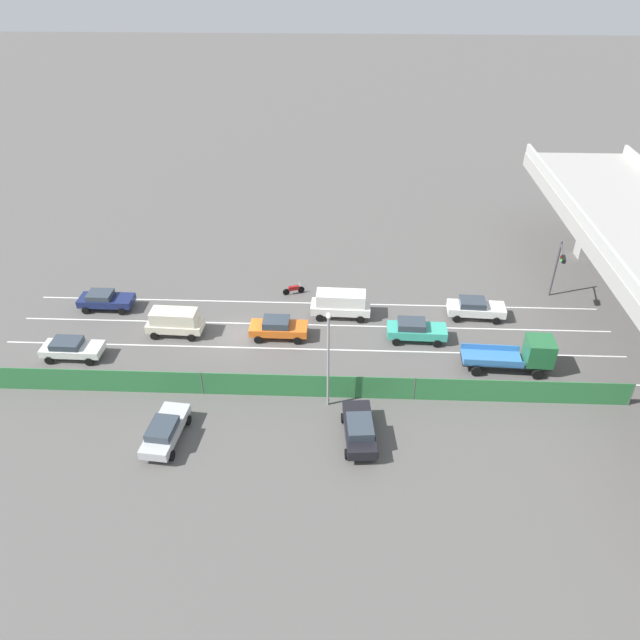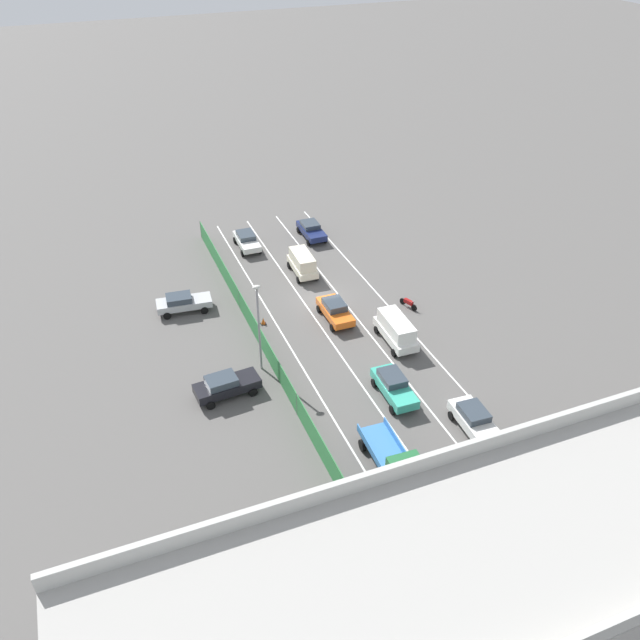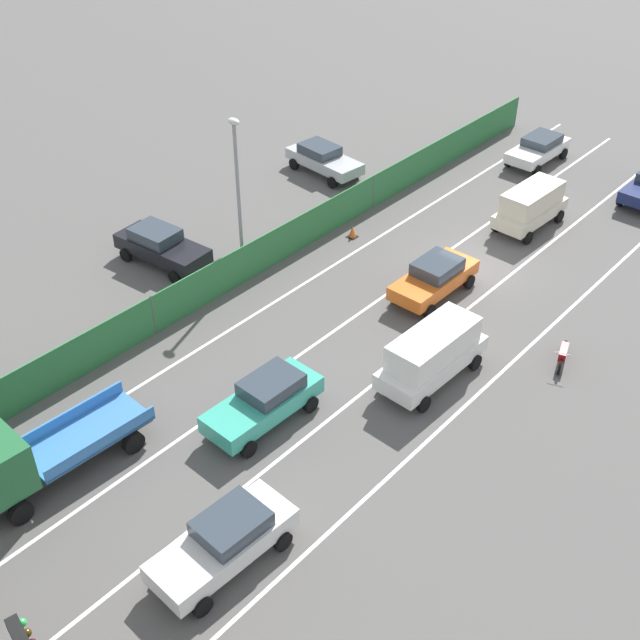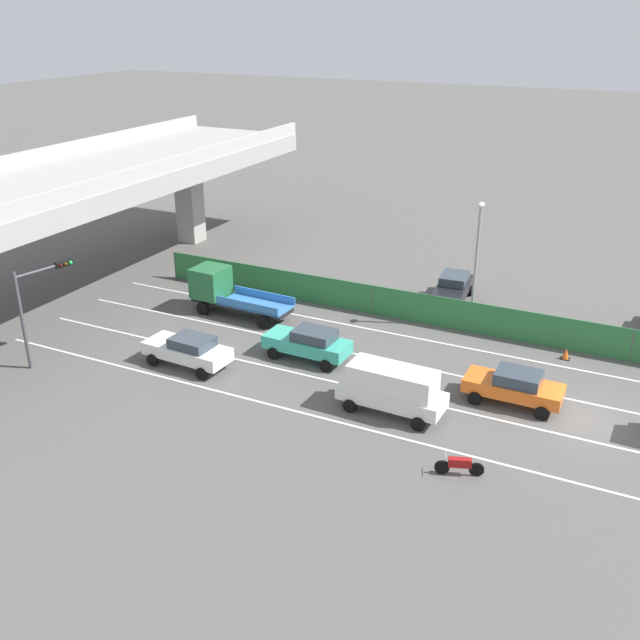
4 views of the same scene
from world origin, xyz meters
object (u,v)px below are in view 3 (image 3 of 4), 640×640
object	(u,v)px
car_van_cream	(531,205)
street_lamp	(238,183)
motorcycle	(563,354)
parked_sedan_dark	(161,245)
car_taxi_orange	(435,277)
car_van_white	(433,353)
flatbed_truck_blue	(24,460)
parked_wagon_silver	(323,158)
car_sedan_white	(539,148)
traffic_cone	(352,232)
car_taxi_teal	(265,400)
car_hatchback_white	(225,540)

from	to	relation	value
car_van_cream	street_lamp	xyz separation A→B (m)	(7.92, 12.30, 3.24)
motorcycle	parked_sedan_dark	size ratio (longest dim) A/B	0.39
car_taxi_orange	parked_sedan_dark	world-z (taller)	parked_sedan_dark
car_van_white	flatbed_truck_blue	xyz separation A→B (m)	(6.65, 13.35, 0.11)
parked_wagon_silver	motorcycle	bearing A→B (deg)	159.93
car_sedan_white	street_lamp	xyz separation A→B (m)	(4.54, 19.32, 3.59)
traffic_cone	car_taxi_orange	bearing A→B (deg)	165.58
car_van_cream	parked_sedan_dark	size ratio (longest dim) A/B	0.92
car_van_white	motorcycle	size ratio (longest dim) A/B	2.63
car_sedan_white	motorcycle	xyz separation A→B (m)	(-9.89, 15.90, -0.41)
car_van_cream	car_sedan_white	bearing A→B (deg)	-64.29
flatbed_truck_blue	car_van_white	bearing A→B (deg)	-116.47
motorcycle	traffic_cone	size ratio (longest dim) A/B	2.99
car_van_white	parked_wagon_silver	xyz separation A→B (m)	(14.89, -10.83, -0.37)
car_van_cream	street_lamp	size ratio (longest dim) A/B	0.60
flatbed_truck_blue	street_lamp	distance (m)	15.07
traffic_cone	parked_wagon_silver	bearing A→B (deg)	-37.67
car_taxi_teal	car_hatchback_white	distance (m)	6.24
car_taxi_teal	parked_wagon_silver	distance (m)	20.39
parked_wagon_silver	street_lamp	world-z (taller)	street_lamp
car_taxi_teal	parked_sedan_dark	bearing A→B (deg)	-22.05
parked_wagon_silver	street_lamp	xyz separation A→B (m)	(-3.85, 10.11, 3.57)
parked_wagon_silver	traffic_cone	bearing A→B (deg)	142.33
car_hatchback_white	traffic_cone	world-z (taller)	car_hatchback_white
car_sedan_white	street_lamp	bearing A→B (deg)	76.79
car_van_white	traffic_cone	bearing A→B (deg)	-34.98
car_van_white	flatbed_truck_blue	bearing A→B (deg)	63.53
car_van_white	car_sedan_white	size ratio (longest dim) A/B	1.10
car_sedan_white	motorcycle	distance (m)	18.73
flatbed_truck_blue	traffic_cone	size ratio (longest dim) A/B	10.22
motorcycle	parked_sedan_dark	bearing A→B (deg)	17.25
street_lamp	traffic_cone	distance (m)	7.28
car_van_white	flatbed_truck_blue	world-z (taller)	flatbed_truck_blue
car_hatchback_white	car_sedan_white	bearing A→B (deg)	-77.73
car_van_cream	motorcycle	world-z (taller)	car_van_cream
parked_sedan_dark	traffic_cone	distance (m)	9.32
car_van_white	traffic_cone	size ratio (longest dim) A/B	7.87
car_van_cream	parked_wagon_silver	bearing A→B (deg)	10.56
motorcycle	car_van_white	bearing A→B (deg)	50.81
car_taxi_teal	car_van_white	bearing A→B (deg)	-118.43
car_van_white	car_sedan_white	world-z (taller)	car_van_white
car_hatchback_white	parked_wagon_silver	bearing A→B (deg)	-55.32
car_taxi_orange	car_sedan_white	distance (m)	15.54
flatbed_truck_blue	parked_wagon_silver	xyz separation A→B (m)	(8.24, -24.18, -0.48)
motorcycle	street_lamp	xyz separation A→B (m)	(14.43, 3.43, 4.00)
flatbed_truck_blue	parked_wagon_silver	world-z (taller)	flatbed_truck_blue
parked_sedan_dark	motorcycle	bearing A→B (deg)	-162.75
car_taxi_teal	car_van_cream	world-z (taller)	car_van_cream
car_van_white	car_sedan_white	xyz separation A→B (m)	(6.50, -20.05, -0.39)
car_hatchback_white	traffic_cone	bearing A→B (deg)	-61.74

